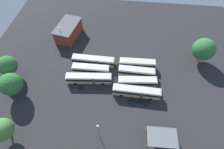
% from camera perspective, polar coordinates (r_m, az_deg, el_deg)
% --- Properties ---
extents(ground_plane, '(94.75, 94.75, 0.00)m').
position_cam_1_polar(ground_plane, '(59.60, 0.52, -1.24)').
color(ground_plane, '#28282B').
extents(bus_row0_slot0, '(12.26, 2.94, 3.37)m').
position_cam_1_polar(bus_row0_slot0, '(61.76, 8.08, 3.44)').
color(bus_row0_slot0, silver).
rests_on(bus_row0_slot0, ground_plane).
extents(bus_row0_slot1, '(11.99, 2.78, 3.37)m').
position_cam_1_polar(bus_row0_slot1, '(59.49, 7.86, 0.80)').
color(bus_row0_slot1, silver).
rests_on(bus_row0_slot1, ground_plane).
extents(bus_row0_slot2, '(12.36, 3.63, 3.37)m').
position_cam_1_polar(bus_row0_slot2, '(57.20, 8.11, -2.35)').
color(bus_row0_slot2, silver).
rests_on(bus_row0_slot2, ground_plane).
extents(bus_row0_slot3, '(14.64, 2.90, 3.37)m').
position_cam_1_polar(bus_row0_slot3, '(55.18, 7.91, -5.51)').
color(bus_row0_slot3, silver).
rests_on(bus_row0_slot3, ground_plane).
extents(bus_row1_slot0, '(14.62, 2.75, 3.37)m').
position_cam_1_polar(bus_row1_slot0, '(62.36, -5.95, 4.40)').
color(bus_row1_slot0, silver).
rests_on(bus_row1_slot0, ground_plane).
extents(bus_row1_slot1, '(12.36, 2.77, 3.37)m').
position_cam_1_polar(bus_row1_slot1, '(60.04, -6.78, 1.67)').
color(bus_row1_slot1, silver).
rests_on(bus_row1_slot1, ground_plane).
extents(bus_row1_slot2, '(14.76, 3.94, 3.37)m').
position_cam_1_polar(bus_row1_slot2, '(57.86, -7.35, -1.27)').
color(bus_row1_slot2, silver).
rests_on(bus_row1_slot2, ground_plane).
extents(depot_building, '(9.24, 13.48, 5.71)m').
position_cam_1_polar(depot_building, '(73.66, -13.81, 13.43)').
color(depot_building, maroon).
rests_on(depot_building, ground_plane).
extents(maintenance_shelter, '(7.69, 5.30, 3.92)m').
position_cam_1_polar(maintenance_shelter, '(48.72, 15.82, -18.83)').
color(maintenance_shelter, slate).
rests_on(maintenance_shelter, ground_plane).
extents(lamp_post_by_building, '(0.56, 0.28, 8.93)m').
position_cam_1_polar(lamp_post_by_building, '(46.36, -4.30, -17.81)').
color(lamp_post_by_building, slate).
rests_on(lamp_post_by_building, ground_plane).
extents(lamp_post_mid_lot, '(0.56, 0.28, 9.38)m').
position_cam_1_polar(lamp_post_mid_lot, '(68.10, -15.84, 11.51)').
color(lamp_post_mid_lot, slate).
rests_on(lamp_post_mid_lot, ground_plane).
extents(tree_northwest, '(5.75, 5.75, 8.33)m').
position_cam_1_polar(tree_northwest, '(53.28, -31.91, -14.81)').
color(tree_northwest, brown).
rests_on(tree_northwest, ground_plane).
extents(tree_north_edge, '(6.72, 6.72, 8.64)m').
position_cam_1_polar(tree_north_edge, '(59.83, -29.75, -2.73)').
color(tree_north_edge, brown).
rests_on(tree_north_edge, ground_plane).
extents(tree_northeast, '(7.54, 7.54, 9.48)m').
position_cam_1_polar(tree_northeast, '(67.78, 27.37, 7.21)').
color(tree_northeast, brown).
rests_on(tree_northeast, ground_plane).
extents(tree_east_edge, '(6.10, 6.10, 8.16)m').
position_cam_1_polar(tree_east_edge, '(65.52, -30.59, 2.56)').
color(tree_east_edge, brown).
rests_on(tree_east_edge, ground_plane).
extents(puddle_back_corner, '(3.55, 3.55, 0.01)m').
position_cam_1_polar(puddle_back_corner, '(59.62, 1.30, -1.21)').
color(puddle_back_corner, black).
rests_on(puddle_back_corner, ground_plane).
extents(puddle_near_shelter, '(1.85, 1.85, 0.01)m').
position_cam_1_polar(puddle_near_shelter, '(58.42, -9.84, -4.16)').
color(puddle_near_shelter, black).
rests_on(puddle_near_shelter, ground_plane).
extents(puddle_front_lane, '(3.86, 3.86, 0.01)m').
position_cam_1_polar(puddle_front_lane, '(55.98, 10.22, -8.40)').
color(puddle_front_lane, black).
rests_on(puddle_front_lane, ground_plane).
extents(puddle_between_rows, '(3.35, 3.35, 0.01)m').
position_cam_1_polar(puddle_between_rows, '(55.23, 6.51, -8.94)').
color(puddle_between_rows, black).
rests_on(puddle_between_rows, ground_plane).
extents(puddle_centre_drain, '(2.65, 2.65, 0.01)m').
position_cam_1_polar(puddle_centre_drain, '(62.63, 1.49, 2.51)').
color(puddle_centre_drain, black).
rests_on(puddle_centre_drain, ground_plane).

